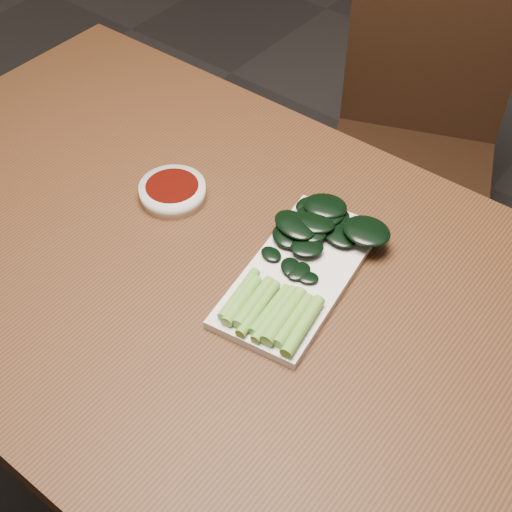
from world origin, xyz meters
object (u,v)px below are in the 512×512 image
Objects in this scene: sauce_bowl at (173,191)px; chair_far at (413,141)px; table at (226,302)px; serving_plate at (299,274)px; gai_lan at (302,255)px.

chair_far is at bearing 81.91° from sauce_bowl.
table is 1.57× the size of chair_far.
serving_plate is (0.27, -0.01, -0.01)m from sauce_bowl.
sauce_bowl is at bearing -120.18° from chair_far.
sauce_bowl is (-0.17, 0.08, 0.09)m from table.
gai_lan is (0.16, -0.71, 0.29)m from chair_far.
serving_plate is 1.03× the size of gai_lan.
sauce_bowl is at bearing -179.01° from gai_lan.
sauce_bowl is at bearing 177.07° from serving_plate.
table is 4.34× the size of serving_plate.
gai_lan is (0.26, 0.00, 0.01)m from sauce_bowl.
serving_plate reaches higher than table.
gai_lan reaches higher than table.
serving_plate is (0.09, 0.06, 0.08)m from table.
table is at bearing -136.71° from gai_lan.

